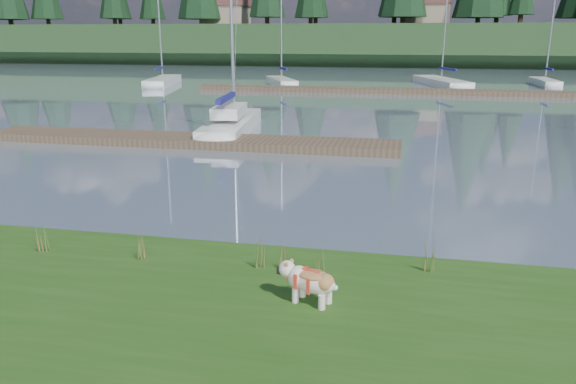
# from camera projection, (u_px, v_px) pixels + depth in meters

# --- Properties ---
(ground) EXTENTS (200.00, 200.00, 0.00)m
(ground) POSITION_uv_depth(u_px,v_px,m) (349.00, 92.00, 40.25)
(ground) COLOR gray
(ground) RESTS_ON ground
(ridge) EXTENTS (200.00, 20.00, 5.00)m
(ridge) POSITION_uv_depth(u_px,v_px,m) (381.00, 45.00, 80.07)
(ridge) COLOR #1B3419
(ridge) RESTS_ON ground
(bulldog) EXTENTS (0.93, 0.56, 0.55)m
(bulldog) POSITION_uv_depth(u_px,v_px,m) (310.00, 280.00, 7.89)
(bulldog) COLOR silver
(bulldog) RESTS_ON bank
(sailboat_main) EXTENTS (2.50, 8.05, 11.50)m
(sailboat_main) POSITION_uv_depth(u_px,v_px,m) (234.00, 120.00, 24.36)
(sailboat_main) COLOR silver
(sailboat_main) RESTS_ON ground
(dock_near) EXTENTS (16.00, 2.00, 0.30)m
(dock_near) POSITION_uv_depth(u_px,v_px,m) (186.00, 140.00, 21.23)
(dock_near) COLOR #4C3D2C
(dock_near) RESTS_ON ground
(dock_far) EXTENTS (26.00, 2.20, 0.30)m
(dock_far) POSITION_uv_depth(u_px,v_px,m) (377.00, 91.00, 39.82)
(dock_far) COLOR #4C3D2C
(dock_far) RESTS_ON ground
(sailboat_bg_0) EXTENTS (3.41, 8.63, 12.23)m
(sailboat_bg_0) POSITION_uv_depth(u_px,v_px,m) (165.00, 80.00, 46.85)
(sailboat_bg_0) COLOR silver
(sailboat_bg_0) RESTS_ON ground
(sailboat_bg_1) EXTENTS (4.15, 6.99, 10.62)m
(sailboat_bg_1) POSITION_uv_depth(u_px,v_px,m) (280.00, 81.00, 46.00)
(sailboat_bg_1) COLOR silver
(sailboat_bg_1) RESTS_ON ground
(sailboat_bg_3) EXTENTS (4.80, 9.76, 13.99)m
(sailboat_bg_3) POSITION_uv_depth(u_px,v_px,m) (437.00, 81.00, 46.04)
(sailboat_bg_3) COLOR silver
(sailboat_bg_3) RESTS_ON ground
(sailboat_bg_4) EXTENTS (1.43, 6.34, 9.48)m
(sailboat_bg_4) POSITION_uv_depth(u_px,v_px,m) (543.00, 81.00, 45.22)
(sailboat_bg_4) COLOR silver
(sailboat_bg_4) RESTS_ON ground
(weed_0) EXTENTS (0.17, 0.14, 0.51)m
(weed_0) POSITION_uv_depth(u_px,v_px,m) (140.00, 246.00, 9.49)
(weed_0) COLOR #475B23
(weed_0) RESTS_ON bank
(weed_1) EXTENTS (0.17, 0.14, 0.57)m
(weed_1) POSITION_uv_depth(u_px,v_px,m) (260.00, 255.00, 9.03)
(weed_1) COLOR #475B23
(weed_1) RESTS_ON bank
(weed_2) EXTENTS (0.17, 0.14, 0.59)m
(weed_2) POSITION_uv_depth(u_px,v_px,m) (320.00, 264.00, 8.68)
(weed_2) COLOR #475B23
(weed_2) RESTS_ON bank
(weed_3) EXTENTS (0.17, 0.14, 0.53)m
(weed_3) POSITION_uv_depth(u_px,v_px,m) (41.00, 239.00, 9.82)
(weed_3) COLOR #475B23
(weed_3) RESTS_ON bank
(weed_4) EXTENTS (0.17, 0.14, 0.45)m
(weed_4) POSITION_uv_depth(u_px,v_px,m) (281.00, 256.00, 9.14)
(weed_4) COLOR #475B23
(weed_4) RESTS_ON bank
(weed_5) EXTENTS (0.17, 0.14, 0.68)m
(weed_5) POSITION_uv_depth(u_px,v_px,m) (430.00, 255.00, 8.92)
(weed_5) COLOR #475B23
(weed_5) RESTS_ON bank
(mud_lip) EXTENTS (60.00, 0.50, 0.14)m
(mud_lip) POSITION_uv_depth(u_px,v_px,m) (174.00, 254.00, 10.48)
(mud_lip) COLOR #33281C
(mud_lip) RESTS_ON ground
(house_0) EXTENTS (6.30, 5.30, 4.65)m
(house_0) POSITION_uv_depth(u_px,v_px,m) (226.00, 10.00, 80.30)
(house_0) COLOR gray
(house_0) RESTS_ON ridge
(house_1) EXTENTS (6.30, 5.30, 4.65)m
(house_1) POSITION_uv_depth(u_px,v_px,m) (426.00, 9.00, 75.69)
(house_1) COLOR gray
(house_1) RESTS_ON ridge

